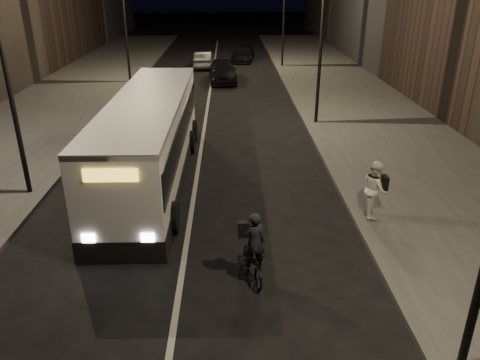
{
  "coord_description": "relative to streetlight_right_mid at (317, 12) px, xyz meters",
  "views": [
    {
      "loc": [
        1.24,
        -10.63,
        6.94
      ],
      "look_at": [
        1.53,
        1.74,
        1.5
      ],
      "focal_mm": 35.0,
      "sensor_mm": 36.0,
      "label": 1
    }
  ],
  "objects": [
    {
      "name": "ground",
      "position": [
        -5.33,
        -12.0,
        -5.36
      ],
      "size": [
        180.0,
        180.0,
        0.0
      ],
      "primitive_type": "plane",
      "color": "black",
      "rests_on": "ground"
    },
    {
      "name": "sidewalk_right",
      "position": [
        3.17,
        2.0,
        -5.28
      ],
      "size": [
        7.0,
        70.0,
        0.16
      ],
      "primitive_type": "cube",
      "color": "#3B3B38",
      "rests_on": "ground"
    },
    {
      "name": "sidewalk_left",
      "position": [
        -13.83,
        2.0,
        -5.28
      ],
      "size": [
        7.0,
        70.0,
        0.16
      ],
      "primitive_type": "cube",
      "color": "#3B3B38",
      "rests_on": "ground"
    },
    {
      "name": "streetlight_right_mid",
      "position": [
        0.0,
        0.0,
        0.0
      ],
      "size": [
        1.2,
        0.44,
        8.12
      ],
      "color": "black",
      "rests_on": "sidewalk_right"
    },
    {
      "name": "streetlight_left_near",
      "position": [
        -10.66,
        -8.0,
        0.0
      ],
      "size": [
        1.2,
        0.44,
        8.12
      ],
      "color": "black",
      "rests_on": "sidewalk_left"
    },
    {
      "name": "streetlight_left_far",
      "position": [
        -10.66,
        10.0,
        0.0
      ],
      "size": [
        1.2,
        0.44,
        8.12
      ],
      "color": "black",
      "rests_on": "sidewalk_left"
    },
    {
      "name": "city_bus",
      "position": [
        -6.93,
        -6.6,
        -3.7
      ],
      "size": [
        2.72,
        11.35,
        3.05
      ],
      "rotation": [
        0.0,
        0.0,
        -0.0
      ],
      "color": "white",
      "rests_on": "ground"
    },
    {
      "name": "cyclist_on_bicycle",
      "position": [
        -3.53,
        -12.91,
        -4.73
      ],
      "size": [
        0.9,
        1.72,
        1.88
      ],
      "rotation": [
        0.0,
        0.0,
        0.21
      ],
      "color": "black",
      "rests_on": "ground"
    },
    {
      "name": "pedestrian_woman",
      "position": [
        0.27,
        -10.0,
        -4.31
      ],
      "size": [
        0.73,
        0.91,
        1.78
      ],
      "primitive_type": "imported",
      "rotation": [
        0.0,
        0.0,
        1.51
      ],
      "color": "silver",
      "rests_on": "sidewalk_right"
    },
    {
      "name": "car_near",
      "position": [
        -4.53,
        10.47,
        -4.58
      ],
      "size": [
        2.12,
        4.71,
        1.57
      ],
      "primitive_type": "imported",
      "rotation": [
        0.0,
        0.0,
        0.06
      ],
      "color": "black",
      "rests_on": "ground"
    },
    {
      "name": "car_mid",
      "position": [
        -6.13,
        16.09,
        -4.71
      ],
      "size": [
        1.42,
        3.94,
        1.29
      ],
      "primitive_type": "imported",
      "rotation": [
        0.0,
        0.0,
        3.13
      ],
      "color": "#3C3D3F",
      "rests_on": "ground"
    },
    {
      "name": "car_far",
      "position": [
        -2.81,
        19.17,
        -4.73
      ],
      "size": [
        2.37,
        4.59,
        1.27
      ],
      "primitive_type": "imported",
      "rotation": [
        0.0,
        0.0,
        -0.14
      ],
      "color": "black",
      "rests_on": "ground"
    }
  ]
}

